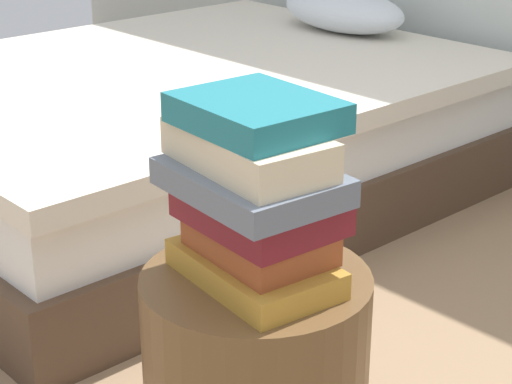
{
  "coord_description": "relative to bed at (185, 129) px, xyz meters",
  "views": [
    {
      "loc": [
        0.96,
        -0.89,
        1.19
      ],
      "look_at": [
        0.0,
        0.0,
        0.65
      ],
      "focal_mm": 62.54,
      "sensor_mm": 36.0,
      "label": 1
    }
  ],
  "objects": [
    {
      "name": "book_cream",
      "position": [
        1.33,
        -0.92,
        0.49
      ],
      "size": [
        0.3,
        0.19,
        0.06
      ],
      "primitive_type": "cube",
      "rotation": [
        0.0,
        0.0,
        -0.14
      ],
      "color": "beige",
      "rests_on": "book_slate"
    },
    {
      "name": "book_ochre",
      "position": [
        1.34,
        -0.92,
        0.29
      ],
      "size": [
        0.3,
        0.21,
        0.05
      ],
      "primitive_type": "cube",
      "rotation": [
        0.0,
        0.0,
        -0.14
      ],
      "color": "#B7842D",
      "rests_on": "side_table"
    },
    {
      "name": "book_teal",
      "position": [
        1.33,
        -0.9,
        0.55
      ],
      "size": [
        0.25,
        0.22,
        0.05
      ],
      "primitive_type": "cube",
      "rotation": [
        0.0,
        0.0,
        -0.08
      ],
      "color": "#1E727F",
      "rests_on": "book_cream"
    },
    {
      "name": "book_slate",
      "position": [
        1.34,
        -0.92,
        0.44
      ],
      "size": [
        0.3,
        0.23,
        0.04
      ],
      "primitive_type": "cube",
      "rotation": [
        0.0,
        0.0,
        -0.1
      ],
      "color": "slate",
      "rests_on": "book_maroon"
    },
    {
      "name": "book_rust",
      "position": [
        1.34,
        -0.91,
        0.34
      ],
      "size": [
        0.24,
        0.19,
        0.05
      ],
      "primitive_type": "cube",
      "rotation": [
        0.0,
        0.0,
        -0.12
      ],
      "color": "#994723",
      "rests_on": "book_ochre"
    },
    {
      "name": "book_maroon",
      "position": [
        1.34,
        -0.9,
        0.39
      ],
      "size": [
        0.26,
        0.21,
        0.06
      ],
      "primitive_type": "cube",
      "rotation": [
        0.0,
        0.0,
        -0.09
      ],
      "color": "maroon",
      "rests_on": "book_rust"
    },
    {
      "name": "bed",
      "position": [
        0.0,
        0.0,
        0.0
      ],
      "size": [
        1.56,
        2.02,
        0.62
      ],
      "rotation": [
        0.0,
        0.0,
        -0.01
      ],
      "color": "#4C3828",
      "rests_on": "ground_plane"
    }
  ]
}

